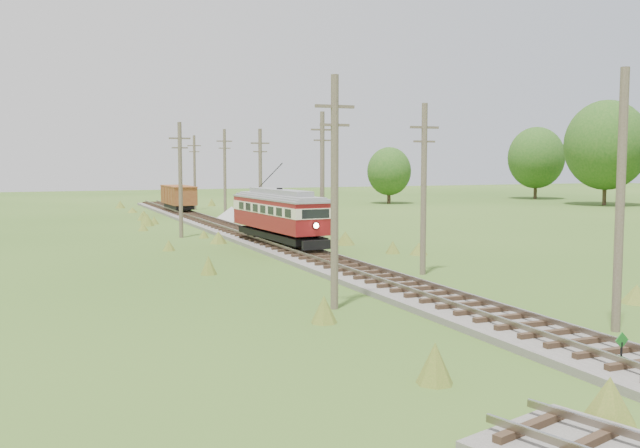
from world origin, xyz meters
name	(u,v)px	position (x,y,z in m)	size (l,w,h in m)	color
railbed_main	(263,241)	(0.00, 34.00, 0.19)	(3.60, 96.00, 0.57)	#605B54
switch_marker	(622,348)	(-0.20, 1.50, 0.63)	(0.45, 0.06, 1.08)	black
streetcar	(280,212)	(0.00, 30.50, 2.41)	(3.22, 11.15, 5.05)	black
gondola	(178,196)	(0.00, 63.63, 1.92)	(2.56, 7.59, 2.51)	black
gravel_pile	(234,214)	(3.17, 53.09, 0.64)	(3.74, 3.96, 1.36)	gray
utility_pole_r_1	(620,201)	(3.10, 5.00, 4.40)	(0.30, 0.30, 8.80)	brown
utility_pole_r_2	(424,187)	(3.30, 18.00, 4.42)	(1.60, 0.30, 8.60)	brown
utility_pole_r_3	(322,178)	(3.20, 31.00, 4.63)	(1.60, 0.30, 9.00)	brown
utility_pole_r_4	(260,178)	(3.00, 44.00, 4.32)	(1.60, 0.30, 8.40)	brown
utility_pole_r_5	(225,172)	(3.40, 57.00, 4.58)	(1.60, 0.30, 8.90)	brown
utility_pole_r_6	(195,172)	(3.20, 70.00, 4.47)	(1.60, 0.30, 8.70)	brown
utility_pole_l_a	(335,190)	(-4.20, 12.00, 4.63)	(1.60, 0.30, 9.00)	brown
utility_pole_l_b	(180,179)	(-4.50, 40.00, 4.42)	(1.60, 0.30, 8.60)	brown
tree_right_4	(606,145)	(54.00, 58.00, 7.75)	(10.50, 10.50, 13.53)	#38281C
tree_right_5	(536,158)	(56.00, 74.00, 6.19)	(8.40, 8.40, 10.82)	#38281C
tree_mid_b	(389,171)	(30.00, 72.00, 4.33)	(5.88, 5.88, 7.57)	#38281C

